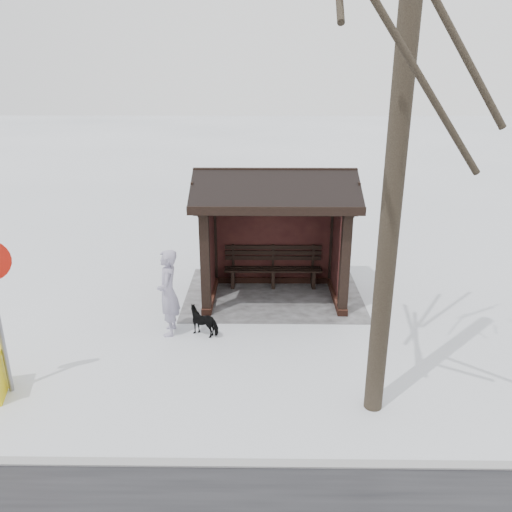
# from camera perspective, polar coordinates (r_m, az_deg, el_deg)

# --- Properties ---
(ground) EXTENTS (120.00, 120.00, 0.00)m
(ground) POSITION_cam_1_polar(r_m,az_deg,el_deg) (11.99, 2.00, -4.70)
(ground) COLOR silver
(ground) RESTS_ON ground
(kerb) EXTENTS (120.00, 0.15, 0.06)m
(kerb) POSITION_cam_1_polar(r_m,az_deg,el_deg) (7.34, 2.96, -22.70)
(kerb) COLOR gray
(kerb) RESTS_ON ground
(trampled_patch) EXTENTS (4.20, 3.20, 0.02)m
(trampled_patch) POSITION_cam_1_polar(r_m,az_deg,el_deg) (12.17, 1.98, -4.28)
(trampled_patch) COLOR gray
(trampled_patch) RESTS_ON ground
(bus_shelter) EXTENTS (3.60, 2.40, 3.09)m
(bus_shelter) POSITION_cam_1_polar(r_m,az_deg,el_deg) (11.42, 2.12, 5.57)
(bus_shelter) COLOR #391D14
(bus_shelter) RESTS_ON ground
(pedestrian) EXTENTS (0.47, 0.68, 1.79)m
(pedestrian) POSITION_cam_1_polar(r_m,az_deg,el_deg) (10.16, -10.01, -4.15)
(pedestrian) COLOR #9791AA
(pedestrian) RESTS_ON ground
(dog) EXTENTS (0.76, 0.56, 0.59)m
(dog) POSITION_cam_1_polar(r_m,az_deg,el_deg) (10.28, -5.89, -7.36)
(dog) COLOR black
(dog) RESTS_ON ground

